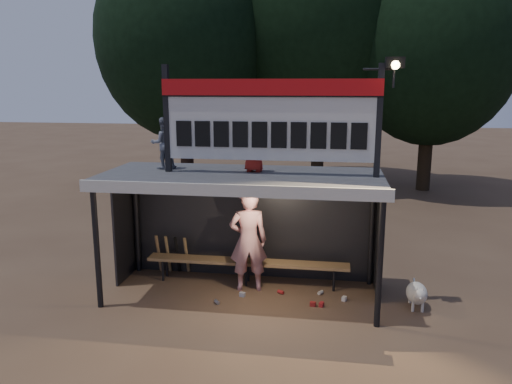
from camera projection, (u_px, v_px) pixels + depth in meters
The scene contains 13 objects.
ground at pixel (242, 294), 9.39m from camera, with size 80.00×80.00×0.00m, color brown.
player at pixel (248, 240), 9.43m from camera, with size 0.72×0.47×1.97m, color white.
child_a at pixel (163, 143), 9.30m from camera, with size 0.47×0.36×0.96m, color slate.
child_b at pixel (254, 146), 8.99m from camera, with size 0.46×0.30×0.94m, color #A12018.
dugout_shelter at pixel (244, 196), 9.24m from camera, with size 5.10×2.08×2.32m.
scoreboard_assembly at pixel (273, 117), 8.60m from camera, with size 4.10×0.27×1.99m.
bench at pixel (247, 263), 9.83m from camera, with size 4.00×0.35×0.48m.
tree_left at pixel (184, 39), 18.49m from camera, with size 6.46×6.46×9.27m.
tree_mid at pixel (321, 23), 19.06m from camera, with size 7.22×7.22×10.36m.
tree_right at pixel (433, 47), 17.70m from camera, with size 6.08×6.08×8.72m.
dog at pixel (417, 293), 8.76m from camera, with size 0.36×0.81×0.49m.
bats at pixel (173, 254), 10.34m from camera, with size 0.68×0.35×0.84m.
litter at pixel (292, 298), 9.14m from camera, with size 2.39×0.84×0.08m.
Camera 1 is at (1.59, -8.63, 3.87)m, focal length 35.00 mm.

